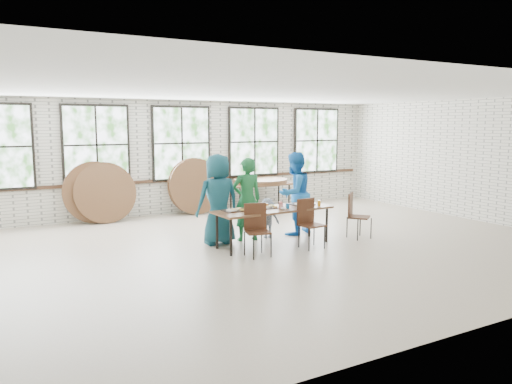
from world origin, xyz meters
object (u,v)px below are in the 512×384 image
Objects in this scene: chair_near_right at (309,219)px; storage_table at (260,185)px; chair_near_left at (256,225)px; dining_table at (273,211)px.

chair_near_right reaches higher than storage_table.
chair_near_right is (1.17, 0.02, 0.00)m from chair_near_left.
dining_table and storage_table have the same top height.
dining_table is at bearing 134.01° from chair_near_right.
chair_near_left is 1.00× the size of chair_near_right.
storage_table is (1.32, 4.18, 0.13)m from chair_near_right.
storage_table is at bearing 67.59° from chair_near_right.
storage_table is at bearing 61.05° from dining_table.
dining_table is at bearing -113.96° from storage_table.
dining_table is 4.16m from storage_table.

